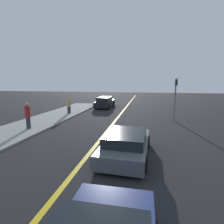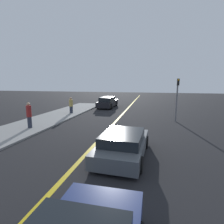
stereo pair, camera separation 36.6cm
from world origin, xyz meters
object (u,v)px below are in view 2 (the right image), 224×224
object	(u,v)px
car_ahead_center	(123,144)
pedestrian_far_standing	(29,115)
traffic_light	(177,95)
car_far_distant	(107,102)
pedestrian_by_sign	(71,105)

from	to	relation	value
car_ahead_center	pedestrian_far_standing	distance (m)	7.80
traffic_light	pedestrian_far_standing	bearing A→B (deg)	-154.95
pedestrian_far_standing	traffic_light	world-z (taller)	traffic_light
car_ahead_center	car_far_distant	xyz separation A→B (m)	(-4.43, 14.59, 0.11)
car_ahead_center	car_far_distant	distance (m)	15.25
pedestrian_by_sign	car_far_distant	bearing A→B (deg)	64.94
pedestrian_by_sign	traffic_light	bearing A→B (deg)	-7.21
pedestrian_by_sign	traffic_light	world-z (taller)	traffic_light
car_ahead_center	car_far_distant	bearing A→B (deg)	109.85
pedestrian_far_standing	pedestrian_by_sign	distance (m)	6.15
pedestrian_by_sign	pedestrian_far_standing	bearing A→B (deg)	-91.94
car_ahead_center	pedestrian_far_standing	size ratio (longest dim) A/B	2.33
pedestrian_far_standing	traffic_light	distance (m)	11.54
car_ahead_center	traffic_light	bearing A→B (deg)	70.74
pedestrian_by_sign	traffic_light	size ratio (longest dim) A/B	0.46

